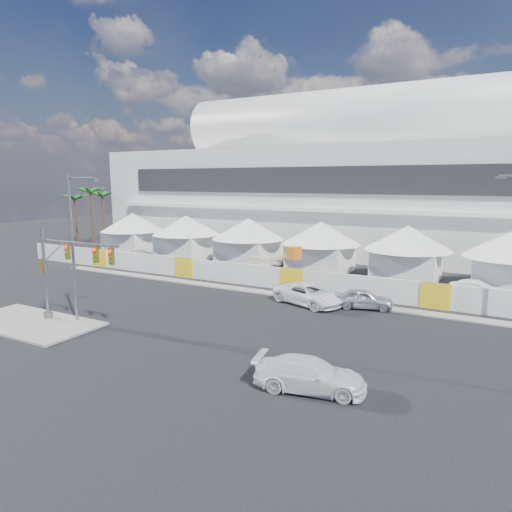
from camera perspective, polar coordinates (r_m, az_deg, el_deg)
The scene contains 15 objects.
ground at distance 32.75m, azimuth -16.01°, elevation -8.28°, with size 160.00×160.00×0.00m, color black.
median_island at distance 35.37m, azimuth -26.48°, elevation -7.47°, with size 10.00×5.00×0.15m, color gray.
far_curb at distance 35.88m, azimuth 24.22°, elevation -7.10°, with size 80.00×1.20×0.12m, color gray.
stadium at distance 64.91m, azimuth 16.90°, elevation 8.76°, with size 80.00×24.80×21.98m.
tent_row at distance 51.28m, azimuth 3.40°, elevation 2.01°, with size 53.40×8.40×5.40m.
hoarding_fence at distance 40.88m, azimuth 4.63°, elevation -2.97°, with size 70.00×0.25×2.00m, color white.
palm_cluster at distance 75.90m, azimuth -18.64°, elevation 6.77°, with size 10.60×10.60×8.55m.
sedan_silver at distance 36.20m, azimuth 13.28°, elevation -5.21°, with size 4.48×1.80×1.53m, color silver.
pickup_curb at distance 36.53m, azimuth 6.59°, elevation -4.78°, with size 5.94×2.74×1.65m, color white.
pickup_near at distance 22.23m, azimuth 6.75°, elevation -14.50°, with size 5.27×2.14×1.53m, color white.
lot_car_a at distance 42.36m, azimuth 25.88°, elevation -3.84°, with size 4.43×1.55×1.46m, color white.
lot_car_c at distance 54.87m, azimuth -13.65°, elevation -0.31°, with size 4.99×2.03×1.45m, color silver.
traffic_mast at distance 33.59m, azimuth -23.13°, elevation -1.74°, with size 7.46×0.62×6.38m.
streetlight_median at distance 33.05m, azimuth -21.72°, elevation 2.02°, with size 2.76×0.28×9.98m.
boom_lift at distance 44.56m, azimuth 0.85°, elevation -1.83°, with size 8.03×3.04×3.93m.
Camera 1 is at (22.24, -21.98, 9.75)m, focal length 32.00 mm.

